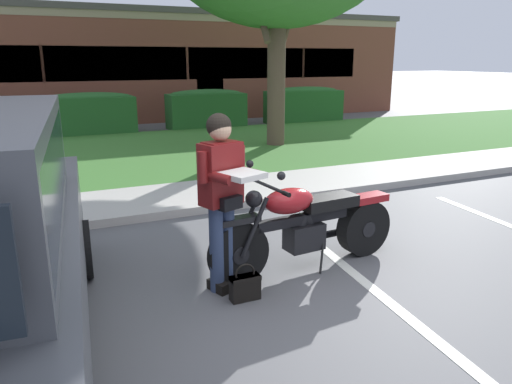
# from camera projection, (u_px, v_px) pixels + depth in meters

# --- Properties ---
(ground_plane) EXTENTS (140.00, 140.00, 0.00)m
(ground_plane) POSITION_uv_depth(u_px,v_px,m) (320.00, 314.00, 4.28)
(ground_plane) COLOR #565659
(curb_strip) EXTENTS (60.00, 0.20, 0.12)m
(curb_strip) POSITION_uv_depth(u_px,v_px,m) (202.00, 208.00, 7.10)
(curb_strip) COLOR #B7B2A8
(curb_strip) RESTS_ON ground
(concrete_walk) EXTENTS (60.00, 1.50, 0.08)m
(concrete_walk) POSITION_uv_depth(u_px,v_px,m) (185.00, 195.00, 7.85)
(concrete_walk) COLOR #B7B2A8
(concrete_walk) RESTS_ON ground
(grass_lawn) EXTENTS (60.00, 6.59, 0.06)m
(grass_lawn) POSITION_uv_depth(u_px,v_px,m) (135.00, 153.00, 11.40)
(grass_lawn) COLOR #3D752D
(grass_lawn) RESTS_ON ground
(stall_stripe_0) EXTENTS (0.62, 4.39, 0.01)m
(stall_stripe_0) POSITION_uv_depth(u_px,v_px,m) (73.00, 359.00, 3.63)
(stall_stripe_0) COLOR silver
(stall_stripe_0) RESTS_ON ground
(stall_stripe_1) EXTENTS (0.62, 4.39, 0.01)m
(stall_stripe_1) POSITION_uv_depth(u_px,v_px,m) (373.00, 288.00, 4.75)
(stall_stripe_1) COLOR silver
(stall_stripe_1) RESTS_ON ground
(motorcycle) EXTENTS (2.24, 0.82, 1.18)m
(motorcycle) POSITION_uv_depth(u_px,v_px,m) (313.00, 224.00, 5.16)
(motorcycle) COLOR black
(motorcycle) RESTS_ON ground
(rider_person) EXTENTS (0.55, 0.65, 1.70)m
(rider_person) POSITION_uv_depth(u_px,v_px,m) (223.00, 189.00, 4.49)
(rider_person) COLOR black
(rider_person) RESTS_ON ground
(handbag) EXTENTS (0.28, 0.13, 0.36)m
(handbag) POSITION_uv_depth(u_px,v_px,m) (245.00, 285.00, 4.50)
(handbag) COLOR black
(handbag) RESTS_ON ground
(hedge_center_left) EXTENTS (2.61, 0.90, 1.24)m
(hedge_center_left) POSITION_uv_depth(u_px,v_px,m) (89.00, 113.00, 14.19)
(hedge_center_left) COLOR #235623
(hedge_center_left) RESTS_ON ground
(hedge_center_right) EXTENTS (2.50, 0.90, 1.24)m
(hedge_center_right) POSITION_uv_depth(u_px,v_px,m) (206.00, 108.00, 15.65)
(hedge_center_right) COLOR #235623
(hedge_center_right) RESTS_ON ground
(hedge_right) EXTENTS (2.75, 0.90, 1.24)m
(hedge_right) POSITION_uv_depth(u_px,v_px,m) (304.00, 104.00, 17.11)
(hedge_right) COLOR #235623
(hedge_right) RESTS_ON ground
(brick_building) EXTENTS (27.71, 8.35, 3.88)m
(brick_building) POSITION_uv_depth(u_px,v_px,m) (39.00, 65.00, 18.71)
(brick_building) COLOR brown
(brick_building) RESTS_ON ground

